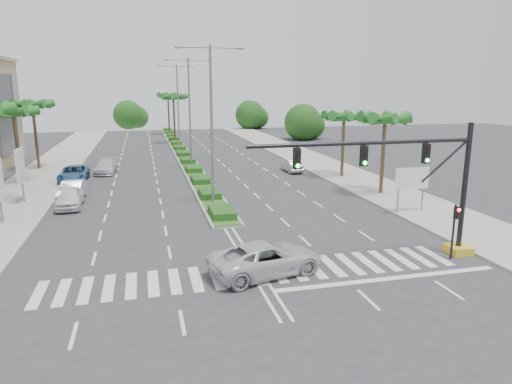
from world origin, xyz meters
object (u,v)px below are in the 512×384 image
car_parked_b (72,191)px  car_parked_c (74,174)px  car_parked_a (70,197)px  car_parked_d (106,167)px  car_crossing (266,258)px  car_right (292,166)px

car_parked_b → car_parked_c: (-0.91, 7.92, -0.01)m
car_parked_a → car_parked_d: bearing=81.8°
car_parked_b → car_crossing: 21.50m
car_parked_b → car_parked_d: size_ratio=0.96×
car_parked_d → car_parked_b: bearing=-93.0°
car_parked_b → car_parked_c: bearing=101.0°
car_crossing → car_right: 28.07m
car_crossing → car_parked_d: bearing=3.7°
car_parked_b → car_crossing: size_ratio=0.82×
car_parked_d → car_right: car_parked_d is taller
car_parked_c → car_parked_d: bearing=54.5°
car_parked_b → car_crossing: bearing=-53.7°
car_parked_b → car_parked_d: car_parked_b is taller
car_crossing → car_right: bearing=-34.7°
car_parked_d → car_crossing: (9.52, -30.14, 0.08)m
car_parked_a → car_parked_b: size_ratio=0.96×
car_parked_c → car_right: bearing=-0.7°
car_parked_c → car_crossing: car_crossing is taller
car_parked_b → car_parked_d: bearing=85.7°
car_parked_a → car_crossing: 19.49m
car_parked_c → car_right: size_ratio=1.36×
car_parked_c → car_crossing: 28.91m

